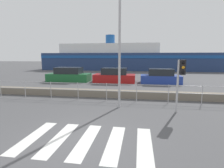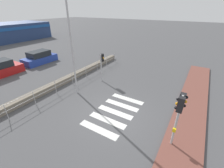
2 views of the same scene
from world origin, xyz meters
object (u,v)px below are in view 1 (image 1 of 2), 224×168
ferry_boat (126,59)px  parked_car_green (69,75)px  parked_car_red (114,76)px  streetlamp (119,22)px  parked_car_blue (160,77)px  traffic_light_far (181,74)px

ferry_boat → parked_car_green: (-4.67, -17.81, -1.50)m
ferry_boat → parked_car_red: bearing=-89.3°
streetlamp → parked_car_red: 9.76m
parked_car_blue → streetlamp: bearing=-108.9°
ferry_boat → parked_car_red: 17.87m
streetlamp → parked_car_blue: streetlamp is taller
parked_car_green → parked_car_blue: parked_car_green is taller
parked_car_red → parked_car_green: bearing=180.0°
parked_car_red → traffic_light_far: bearing=-64.6°
streetlamp → ferry_boat: (-1.72, 26.75, -2.09)m
ferry_boat → parked_car_green: bearing=-104.7°
parked_car_green → parked_car_blue: (9.44, 0.00, -0.02)m
traffic_light_far → parked_car_blue: traffic_light_far is taller
traffic_light_far → parked_car_blue: size_ratio=0.64×
traffic_light_far → parked_car_blue: (0.19, 9.21, -1.21)m
streetlamp → ferry_boat: bearing=93.7°
traffic_light_far → parked_car_green: size_ratio=0.56×
parked_car_red → parked_car_blue: parked_car_red is taller
traffic_light_far → parked_car_red: bearing=115.4°
traffic_light_far → parked_car_red: traffic_light_far is taller
traffic_light_far → ferry_boat: ferry_boat is taller
ferry_boat → parked_car_blue: ferry_boat is taller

